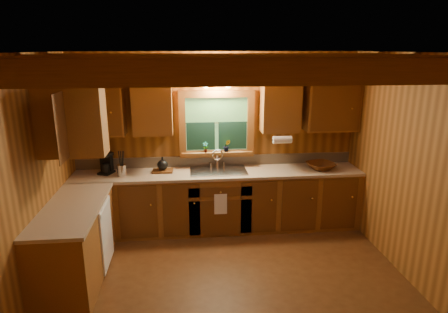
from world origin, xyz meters
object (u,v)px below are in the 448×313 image
sink (218,174)px  coffee_maker (106,163)px  wicker_basket (321,166)px  cutting_board (163,171)px

sink → coffee_maker: 1.63m
wicker_basket → cutting_board: bearing=177.1°
cutting_board → coffee_maker: bearing=-179.5°
sink → wicker_basket: (1.53, -0.05, 0.09)m
sink → wicker_basket: sink is taller
sink → wicker_basket: size_ratio=2.04×
coffee_maker → cutting_board: (0.80, -0.03, -0.14)m
sink → coffee_maker: (-1.61, 0.09, 0.19)m
coffee_maker → wicker_basket: (3.14, -0.14, -0.10)m
sink → coffee_maker: bearing=176.9°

